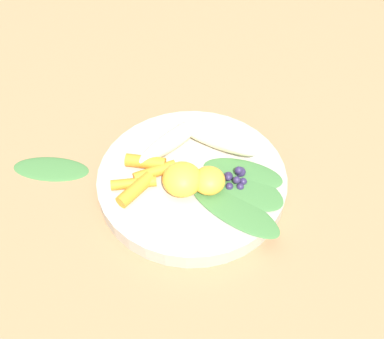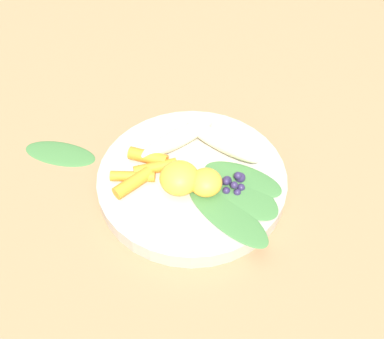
% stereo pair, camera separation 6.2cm
% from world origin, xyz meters
% --- Properties ---
extents(ground_plane, '(2.40, 2.40, 0.00)m').
position_xyz_m(ground_plane, '(0.00, 0.00, 0.00)').
color(ground_plane, '#99704C').
extents(bowl, '(0.27, 0.27, 0.03)m').
position_xyz_m(bowl, '(0.00, 0.00, 0.01)').
color(bowl, '#B2AD9E').
rests_on(bowl, ground_plane).
extents(banana_peeled_left, '(0.04, 0.13, 0.03)m').
position_xyz_m(banana_peeled_left, '(-0.06, 0.01, 0.04)').
color(banana_peeled_left, beige).
rests_on(banana_peeled_left, bowl).
extents(banana_peeled_right, '(0.13, 0.07, 0.03)m').
position_xyz_m(banana_peeled_right, '(-0.02, 0.06, 0.04)').
color(banana_peeled_right, beige).
rests_on(banana_peeled_right, bowl).
extents(orange_segment_near, '(0.04, 0.04, 0.03)m').
position_xyz_m(orange_segment_near, '(0.03, -0.00, 0.04)').
color(orange_segment_near, '#F4A833').
rests_on(orange_segment_near, bowl).
extents(orange_segment_far, '(0.05, 0.05, 0.04)m').
position_xyz_m(orange_segment_far, '(0.01, -0.03, 0.05)').
color(orange_segment_far, '#F4A833').
rests_on(orange_segment_far, bowl).
extents(carrot_front, '(0.06, 0.05, 0.02)m').
position_xyz_m(carrot_front, '(-0.06, -0.04, 0.04)').
color(carrot_front, orange).
rests_on(carrot_front, bowl).
extents(carrot_mid_left, '(0.03, 0.06, 0.02)m').
position_xyz_m(carrot_mid_left, '(-0.03, -0.04, 0.03)').
color(carrot_mid_left, orange).
rests_on(carrot_mid_left, bowl).
extents(carrot_mid_right, '(0.05, 0.06, 0.01)m').
position_xyz_m(carrot_mid_right, '(-0.04, -0.07, 0.03)').
color(carrot_mid_right, orange).
rests_on(carrot_mid_right, bowl).
extents(carrot_rear, '(0.03, 0.06, 0.02)m').
position_xyz_m(carrot_rear, '(-0.02, -0.08, 0.04)').
color(carrot_rear, orange).
rests_on(carrot_rear, bowl).
extents(blueberry_pile, '(0.04, 0.04, 0.02)m').
position_xyz_m(blueberry_pile, '(0.05, 0.04, 0.03)').
color(blueberry_pile, '#2D234C').
rests_on(blueberry_pile, bowl).
extents(kale_leaf_left, '(0.15, 0.07, 0.01)m').
position_xyz_m(kale_leaf_left, '(0.08, -0.00, 0.03)').
color(kale_leaf_left, '#3D7038').
rests_on(kale_leaf_left, bowl).
extents(kale_leaf_right, '(0.13, 0.09, 0.01)m').
position_xyz_m(kale_leaf_right, '(0.07, 0.03, 0.03)').
color(kale_leaf_right, '#3D7038').
rests_on(kale_leaf_right, bowl).
extents(kale_leaf_rear, '(0.12, 0.10, 0.01)m').
position_xyz_m(kale_leaf_rear, '(0.05, 0.05, 0.03)').
color(kale_leaf_rear, '#3D7038').
rests_on(kale_leaf_rear, bowl).
extents(kale_leaf_stray, '(0.12, 0.11, 0.01)m').
position_xyz_m(kale_leaf_stray, '(-0.17, -0.14, 0.00)').
color(kale_leaf_stray, '#3D7038').
rests_on(kale_leaf_stray, ground_plane).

